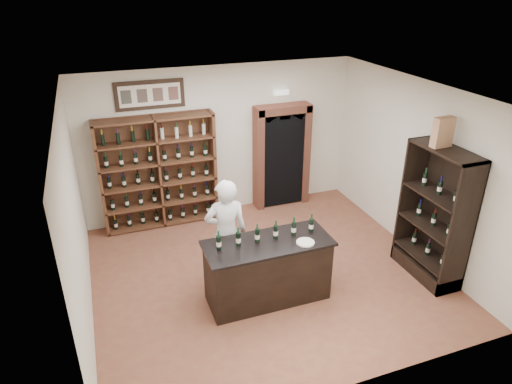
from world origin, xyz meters
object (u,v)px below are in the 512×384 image
wine_crate (443,132)px  shopkeeper (226,233)px  wine_shelf (158,172)px  tasting_counter (268,271)px  counter_bottle_0 (219,243)px  side_cabinet (433,234)px

wine_crate → shopkeeper: bearing=162.8°
wine_shelf → tasting_counter: (1.10, -2.93, -0.61)m
wine_shelf → counter_bottle_0: size_ratio=7.33×
tasting_counter → shopkeeper: 0.86m
wine_shelf → wine_crate: wine_crate is taller
side_cabinet → tasting_counter: bearing=173.7°
side_cabinet → wine_crate: (-0.07, 0.11, 1.67)m
tasting_counter → wine_shelf: bearing=110.6°
counter_bottle_0 → wine_crate: size_ratio=0.67×
wine_shelf → tasting_counter: size_ratio=1.17×
wine_shelf → wine_crate: size_ratio=4.89×
wine_crate → side_cabinet: bearing=-62.1°
shopkeeper → wine_crate: bearing=172.7°
counter_bottle_0 → wine_crate: wine_crate is taller
shopkeeper → wine_crate: (3.11, -0.79, 1.52)m
wine_shelf → side_cabinet: same height
wine_shelf → shopkeeper: wine_shelf is taller
shopkeeper → counter_bottle_0: bearing=70.6°
wine_crate → wine_shelf: bearing=137.3°
counter_bottle_0 → side_cabinet: size_ratio=0.14×
wine_shelf → wine_crate: (3.76, -3.12, 1.33)m
tasting_counter → counter_bottle_0: bearing=175.0°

